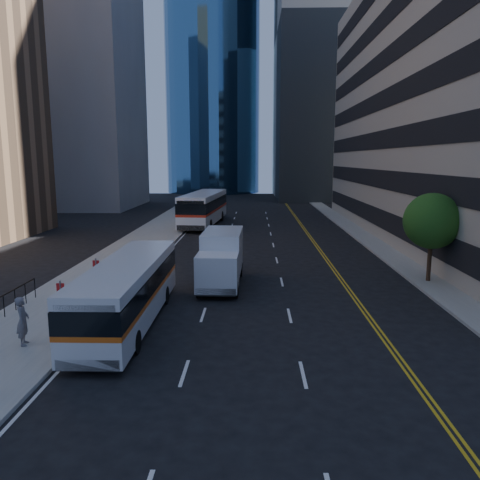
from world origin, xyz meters
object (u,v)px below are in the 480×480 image
(bus_front, at_px, (129,290))
(pedestrian, at_px, (23,321))
(bus_rear, at_px, (204,207))
(box_truck, at_px, (221,258))
(street_tree, at_px, (432,221))

(bus_front, height_order, pedestrian, bus_front)
(pedestrian, bearing_deg, bus_rear, -21.55)
(bus_front, relative_size, box_truck, 1.69)
(bus_front, xyz_separation_m, bus_rear, (-0.00, 31.42, 0.41))
(street_tree, xyz_separation_m, bus_rear, (-15.60, 24.18, -1.72))
(bus_front, distance_m, bus_rear, 31.42)
(box_truck, height_order, pedestrian, box_truck)
(box_truck, xyz_separation_m, pedestrian, (-6.90, -9.33, -0.51))
(bus_front, height_order, bus_rear, bus_rear)
(street_tree, bearing_deg, bus_rear, 122.83)
(bus_rear, bearing_deg, box_truck, -76.80)
(bus_rear, bearing_deg, street_tree, -52.19)
(box_truck, bearing_deg, street_tree, 5.02)
(street_tree, bearing_deg, box_truck, -176.39)
(street_tree, distance_m, bus_rear, 28.83)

